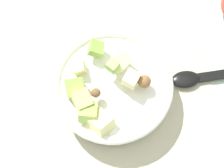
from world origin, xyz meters
name	(u,v)px	position (x,y,z in m)	size (l,w,h in m)	color
ground_plane	(109,95)	(0.00, 0.00, 0.00)	(2.40, 2.40, 0.00)	silver
placemat	(109,94)	(0.00, 0.00, 0.00)	(0.41, 0.34, 0.01)	#BCB299
salad_bowl	(111,86)	(0.01, 0.00, 0.04)	(0.22, 0.22, 0.10)	white
serving_spoon	(204,77)	(0.19, 0.01, 0.01)	(0.20, 0.04, 0.01)	black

